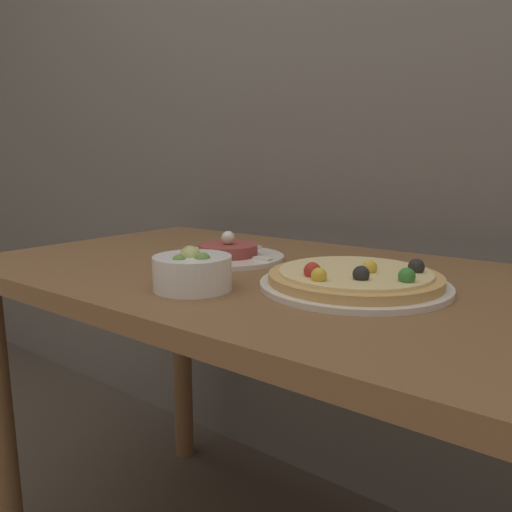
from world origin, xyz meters
The scene contains 5 objects.
back_wall centered at (0.00, 0.83, 1.30)m, with size 8.00×0.05×2.60m.
dining_table centered at (0.00, 0.35, 0.65)m, with size 1.36×0.71×0.76m.
pizza_plate centered at (0.14, 0.32, 0.78)m, with size 0.32×0.32×0.05m.
tartare_plate centered at (-0.19, 0.38, 0.77)m, with size 0.24×0.24×0.06m.
small_bowl centered at (-0.08, 0.16, 0.79)m, with size 0.13×0.13×0.07m.
Camera 1 is at (0.50, -0.43, 0.97)m, focal length 35.00 mm.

